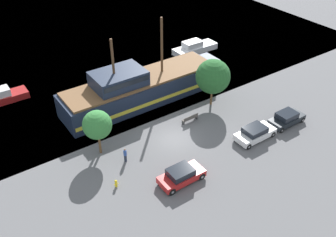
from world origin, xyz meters
The scene contains 13 objects.
ground_plane centered at (0.00, 0.00, 0.00)m, with size 160.00×160.00×0.00m, color #5B5B5E.
water_surface centered at (0.00, 44.00, 0.00)m, with size 80.00×80.00×0.00m, color teal.
pirate_ship centered at (1.05, 8.43, 1.80)m, with size 20.88×5.11×9.75m.
moored_boat_dockside centered at (-12.52, 17.73, 0.64)m, with size 5.21×2.07×1.72m.
moored_boat_outer centered at (14.83, 15.57, 0.67)m, with size 7.02×2.27×1.79m.
parked_car_curb_front centered at (-3.09, -5.47, 0.75)m, with size 4.30×1.98×1.51m.
parked_car_curb_mid centered at (11.76, -4.84, 0.72)m, with size 4.24×1.88×1.49m.
parked_car_curb_rear centered at (6.96, -4.76, 0.74)m, with size 4.46×2.00×1.49m.
fire_hydrant centered at (-8.27, -2.69, 0.41)m, with size 0.42×0.25×0.76m.
bench_promenade_east centered at (3.27, 1.49, 0.45)m, with size 1.95×0.45×0.85m.
pedestrian_walking_near centered at (-5.90, -0.17, 0.77)m, with size 0.32×0.32×1.54m.
tree_row_east centered at (-7.31, 2.38, 3.41)m, with size 2.85×2.85×4.85m.
tree_row_mideast centered at (7.45, 2.88, 3.80)m, with size 3.99×3.99×5.80m.
Camera 1 is at (-18.05, -25.03, 24.41)m, focal length 40.00 mm.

